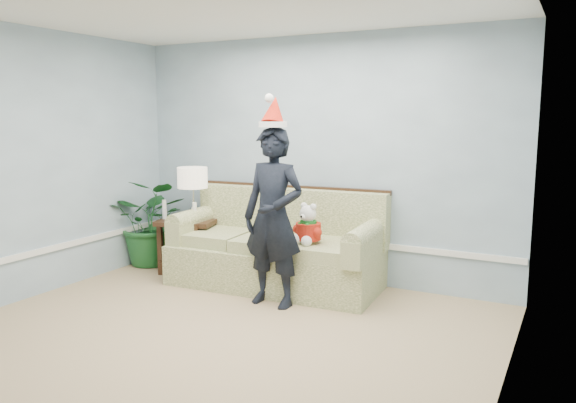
# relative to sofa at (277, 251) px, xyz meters

# --- Properties ---
(room_shell) EXTENTS (4.54, 5.04, 2.74)m
(room_shell) POSITION_rel_sofa_xyz_m (0.24, -2.03, 0.98)
(room_shell) COLOR tan
(room_shell) RESTS_ON ground
(wainscot_trim) EXTENTS (4.49, 4.99, 0.06)m
(wainscot_trim) POSITION_rel_sofa_xyz_m (-0.94, -0.86, 0.08)
(wainscot_trim) COLOR white
(wainscot_trim) RESTS_ON room_shell
(sofa) EXTENTS (2.30, 1.09, 1.05)m
(sofa) POSITION_rel_sofa_xyz_m (0.00, 0.00, 0.00)
(sofa) COLOR #546630
(sofa) RESTS_ON room_shell
(side_table) EXTENTS (0.77, 0.70, 0.63)m
(side_table) POSITION_rel_sofa_xyz_m (-1.18, -0.02, -0.13)
(side_table) COLOR #371C14
(side_table) RESTS_ON room_shell
(table_lamp) EXTENTS (0.34, 0.34, 0.61)m
(table_lamp) POSITION_rel_sofa_xyz_m (-1.08, -0.05, 0.72)
(table_lamp) COLOR silver
(table_lamp) RESTS_ON side_table
(candle_pair) EXTENTS (0.50, 0.06, 0.22)m
(candle_pair) POSITION_rel_sofa_xyz_m (-1.21, -0.14, 0.36)
(candle_pair) COLOR silver
(candle_pair) RESTS_ON side_table
(houseplant) EXTENTS (1.15, 1.06, 1.07)m
(houseplant) POSITION_rel_sofa_xyz_m (-1.76, 0.02, 0.16)
(houseplant) COLOR #185122
(houseplant) RESTS_ON room_shell
(man) EXTENTS (0.65, 0.44, 1.73)m
(man) POSITION_rel_sofa_xyz_m (0.28, -0.59, 0.49)
(man) COLOR black
(man) RESTS_ON room_shell
(santa_hat) EXTENTS (0.30, 0.33, 0.32)m
(santa_hat) POSITION_rel_sofa_xyz_m (0.28, -0.58, 1.48)
(santa_hat) COLOR white
(santa_hat) RESTS_ON man
(teddy_bear) EXTENTS (0.31, 0.32, 0.42)m
(teddy_bear) POSITION_rel_sofa_xyz_m (0.47, -0.22, 0.33)
(teddy_bear) COLOR white
(teddy_bear) RESTS_ON sofa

